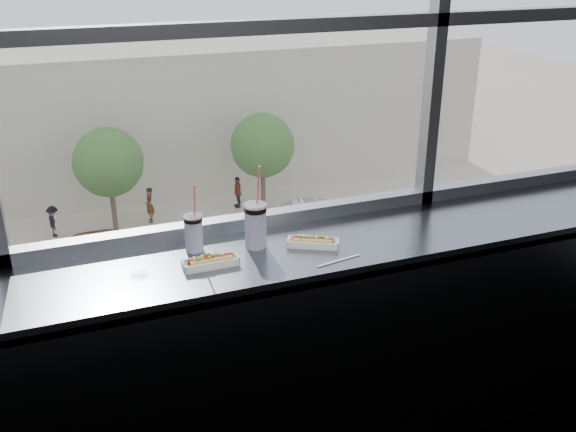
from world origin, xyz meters
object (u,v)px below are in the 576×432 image
object	(u,v)px
car_near_e	(469,272)
pedestrian_c	(149,202)
hotdog_tray_right	(313,242)
tree_right	(262,146)
car_far_b	(106,243)
car_near_c	(166,334)
soda_cup_right	(256,223)
tree_center	(108,162)
hotdog_tray_left	(211,261)
pedestrian_d	(238,189)
soda_cup_left	(194,231)
pedestrian_b	(53,218)
car_far_c	(320,212)
wrapper	(139,274)
loose_straw	(339,261)

from	to	relation	value
car_near_e	pedestrian_c	xyz separation A→B (m)	(-10.62, 12.40, -0.05)
hotdog_tray_right	tree_right	xyz separation A→B (m)	(9.33, 28.30, -8.53)
car_far_b	car_near_c	size ratio (longest dim) A/B	1.04
car_near_c	soda_cup_right	bearing A→B (deg)	165.48
tree_center	hotdog_tray_left	bearing A→B (deg)	-93.90
car_near_c	pedestrian_c	size ratio (longest dim) A/B	3.00
pedestrian_d	tree_center	distance (m)	7.15
soda_cup_left	car_near_c	world-z (taller)	soda_cup_left
car_near_e	pedestrian_c	distance (m)	16.33
car_far_b	pedestrian_b	bearing A→B (deg)	26.50
car_far_b	tree_center	distance (m)	4.73
car_far_c	hotdog_tray_right	bearing A→B (deg)	163.45
hotdog_tray_left	tree_center	world-z (taller)	hotdog_tray_left
soda_cup_left	pedestrian_b	bearing A→B (deg)	91.86
car_near_c	tree_right	world-z (taller)	tree_right
hotdog_tray_left	wrapper	bearing A→B (deg)	175.53
car_near_e	car_far_c	bearing A→B (deg)	12.96
wrapper	soda_cup_left	bearing A→B (deg)	29.95
pedestrian_b	tree_right	world-z (taller)	tree_right
hotdog_tray_left	car_near_c	bearing A→B (deg)	82.38
wrapper	car_near_e	size ratio (longest dim) A/B	0.01
loose_straw	hotdog_tray_right	bearing A→B (deg)	94.19
car_far_c	car_near_e	bearing A→B (deg)	-151.66
tree_center	hotdog_tray_right	bearing A→B (deg)	-92.97
car_near_c	car_near_e	size ratio (longest dim) A/B	0.98
wrapper	tree_right	world-z (taller)	wrapper
hotdog_tray_right	pedestrian_c	size ratio (longest dim) A/B	0.10
pedestrian_d	pedestrian_b	size ratio (longest dim) A/B	1.10
pedestrian_d	pedestrian_b	bearing A→B (deg)	-87.36
pedestrian_d	tree_right	size ratio (longest dim) A/B	0.39
soda_cup_right	pedestrian_c	distance (m)	30.88
car_near_c	pedestrian_b	bearing A→B (deg)	6.78
soda_cup_left	pedestrian_c	xyz separation A→B (m)	(3.79, 28.55, -11.04)
loose_straw	pedestrian_c	size ratio (longest dim) A/B	0.10
car_near_e	pedestrian_c	world-z (taller)	car_near_e
loose_straw	car_near_e	xyz separation A→B (m)	(13.88, 16.47, -10.91)
car_near_c	car_near_e	bearing A→B (deg)	-97.59
pedestrian_c	car_near_e	bearing A→B (deg)	40.59
soda_cup_left	pedestrian_b	size ratio (longest dim) A/B	0.16
car_near_c	pedestrian_b	distance (m)	12.69
pedestrian_b	loose_straw	bearing A→B (deg)	-177.10
pedestrian_c	car_far_c	bearing A→B (deg)	59.90
tree_center	pedestrian_b	bearing A→B (deg)	174.17
soda_cup_right	car_far_c	world-z (taller)	soda_cup_right
soda_cup_right	pedestrian_d	size ratio (longest dim) A/B	0.18
loose_straw	car_far_c	distance (m)	28.93
hotdog_tray_right	soda_cup_right	distance (m)	0.26
hotdog_tray_right	tree_right	distance (m)	31.00
car_near_e	pedestrian_d	world-z (taller)	car_near_e
soda_cup_right	wrapper	world-z (taller)	soda_cup_right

